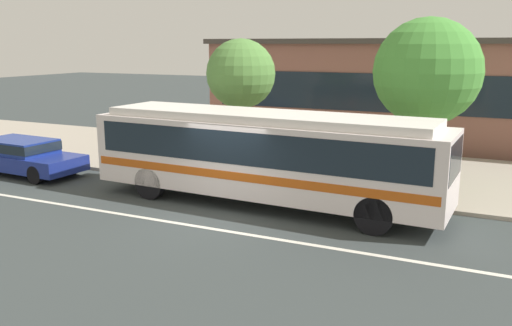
% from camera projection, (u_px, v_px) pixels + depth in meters
% --- Properties ---
extents(ground_plane, '(120.00, 120.00, 0.00)m').
position_uv_depth(ground_plane, '(216.00, 218.00, 14.97)').
color(ground_plane, '#363D3D').
extents(sidewalk_slab, '(60.00, 8.00, 0.12)m').
position_uv_depth(sidewalk_slab, '(305.00, 165.00, 21.27)').
color(sidewalk_slab, '#A39888').
rests_on(sidewalk_slab, ground_plane).
extents(lane_stripe_center, '(56.00, 0.16, 0.01)m').
position_uv_depth(lane_stripe_center, '(202.00, 227.00, 14.26)').
color(lane_stripe_center, silver).
rests_on(lane_stripe_center, ground_plane).
extents(transit_bus, '(10.78, 2.87, 2.78)m').
position_uv_depth(transit_bus, '(265.00, 152.00, 15.93)').
color(transit_bus, silver).
rests_on(transit_bus, ground_plane).
extents(sedan_behind_bus, '(4.80, 2.11, 1.29)m').
position_uv_depth(sedan_behind_bus, '(22.00, 155.00, 20.00)').
color(sedan_behind_bus, navy).
rests_on(sedan_behind_bus, ground_plane).
extents(pedestrian_waiting_near_sign, '(0.46, 0.46, 1.68)m').
position_uv_depth(pedestrian_waiting_near_sign, '(384.00, 162.00, 16.93)').
color(pedestrian_waiting_near_sign, '#252850').
rests_on(pedestrian_waiting_near_sign, sidewalk_slab).
extents(pedestrian_walking_along_curb, '(0.47, 0.47, 1.72)m').
position_uv_depth(pedestrian_walking_along_curb, '(205.00, 140.00, 20.60)').
color(pedestrian_walking_along_curb, '#273F3D').
rests_on(pedestrian_walking_along_curb, sidewalk_slab).
extents(pedestrian_standing_by_tree, '(0.42, 0.42, 1.70)m').
position_uv_depth(pedestrian_standing_by_tree, '(236.00, 149.00, 19.00)').
color(pedestrian_standing_by_tree, '#223149').
rests_on(pedestrian_standing_by_tree, sidewalk_slab).
extents(bus_stop_sign, '(0.08, 0.44, 2.28)m').
position_uv_depth(bus_stop_sign, '(407.00, 150.00, 16.29)').
color(bus_stop_sign, gray).
rests_on(bus_stop_sign, sidewalk_slab).
extents(street_tree_near_stop, '(2.56, 2.56, 4.81)m').
position_uv_depth(street_tree_near_stop, '(241.00, 75.00, 19.94)').
color(street_tree_near_stop, brown).
rests_on(street_tree_near_stop, sidewalk_slab).
extents(street_tree_mid_block, '(3.48, 3.48, 5.46)m').
position_uv_depth(street_tree_mid_block, '(427.00, 72.00, 17.52)').
color(street_tree_mid_block, brown).
rests_on(street_tree_mid_block, sidewalk_slab).
extents(station_building, '(19.12, 6.79, 4.97)m').
position_uv_depth(station_building, '(408.00, 90.00, 26.57)').
color(station_building, '#8D5A4C').
rests_on(station_building, ground_plane).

